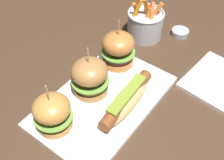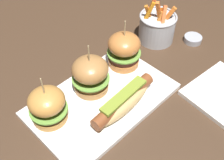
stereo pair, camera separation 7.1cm
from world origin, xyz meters
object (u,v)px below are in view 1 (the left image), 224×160
slider_left (52,113)px  slider_center (90,77)px  fries_bucket (145,24)px  side_plate (223,84)px  sauce_ramekin (180,32)px  hot_dog (127,100)px  slider_right (118,49)px  platter_main (103,101)px

slider_left → slider_center: (0.13, 0.00, 0.00)m
fries_bucket → side_plate: 0.30m
slider_left → slider_center: size_ratio=0.94×
sauce_ramekin → hot_dog: bearing=-174.4°
slider_right → fries_bucket: bearing=5.8°
slider_center → hot_dog: bearing=-83.2°
fries_bucket → side_plate: (-0.06, -0.29, -0.04)m
slider_left → slider_right: 0.26m
slider_left → sauce_ramekin: size_ratio=2.41×
hot_dog → fries_bucket: size_ratio=1.45×
platter_main → sauce_ramekin: (0.38, -0.02, 0.00)m
platter_main → side_plate: platter_main is taller
sauce_ramekin → side_plate: bearing=-123.9°
sauce_ramekin → side_plate: (-0.13, -0.20, -0.00)m
slider_center → side_plate: bearing=-48.4°
slider_left → fries_bucket: 0.43m
fries_bucket → slider_left: bearing=-176.7°
hot_dog → slider_center: bearing=96.8°
slider_left → slider_right: (0.26, 0.01, 0.01)m
slider_center → sauce_ramekin: size_ratio=2.56×
platter_main → slider_center: size_ratio=2.56×
slider_left → sauce_ramekin: slider_left is taller
fries_bucket → sauce_ramekin: size_ratio=2.48×
fries_bucket → platter_main: bearing=-167.3°
hot_dog → slider_left: size_ratio=1.49×
fries_bucket → sauce_ramekin: 0.12m
platter_main → sauce_ramekin: 0.38m
slider_right → side_plate: bearing=-68.3°
platter_main → sauce_ramekin: sauce_ramekin is taller
hot_dog → slider_left: 0.18m
slider_left → sauce_ramekin: (0.51, -0.07, -0.05)m
platter_main → fries_bucket: 0.31m
hot_dog → slider_center: slider_center is taller
sauce_ramekin → side_plate: sauce_ramekin is taller
slider_left → fries_bucket: bearing=3.3°
hot_dog → sauce_ramekin: 0.36m
slider_right → side_plate: size_ratio=0.79×
slider_right → hot_dog: bearing=-136.7°
hot_dog → sauce_ramekin: (0.36, 0.04, -0.03)m
slider_left → sauce_ramekin: 0.51m
slider_right → fries_bucket: size_ratio=1.04×
slider_right → fries_bucket: slider_right is taller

